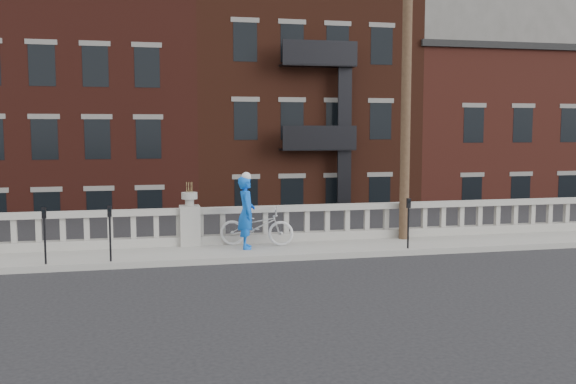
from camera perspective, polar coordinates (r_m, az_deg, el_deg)
ground at (r=14.27m, az=-7.56°, el=-8.07°), size 120.00×120.00×0.00m
sidewalk at (r=17.18m, az=-8.47°, el=-5.48°), size 32.00×2.20×0.15m
balustrade at (r=18.01m, az=-8.72°, el=-3.14°), size 28.00×0.34×1.03m
planter_pedestal at (r=17.99m, az=-8.73°, el=-2.54°), size 0.55×0.55×1.76m
lower_level at (r=36.91m, az=-9.97°, el=4.42°), size 80.00×44.00×20.80m
utility_pole at (r=19.01m, az=10.50°, el=11.18°), size 1.60×0.28×10.00m
parking_meter_a at (r=16.31m, az=-20.83°, el=-3.11°), size 0.10×0.09×1.36m
parking_meter_b at (r=16.16m, az=-15.55°, el=-3.02°), size 0.10×0.09×1.36m
parking_meter_c at (r=17.56m, az=10.65°, el=-2.23°), size 0.10×0.09×1.36m
bicycle at (r=17.76m, az=-2.81°, el=-3.06°), size 2.16×1.29×1.07m
cyclist at (r=17.28m, az=-3.72°, el=-1.82°), size 0.54×0.76×1.96m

